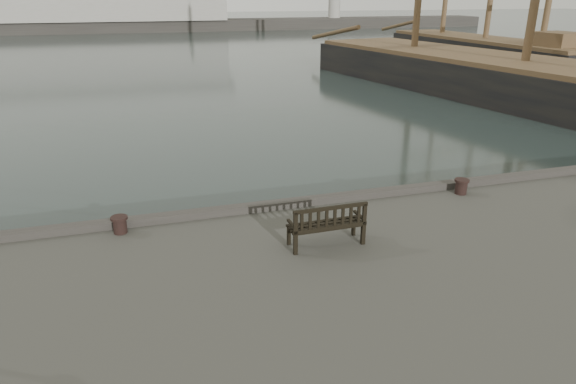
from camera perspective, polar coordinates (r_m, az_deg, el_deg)
name	(u,v)px	position (r m, az deg, el deg)	size (l,w,h in m)	color
ground	(286,259)	(13.74, -0.28, -7.43)	(400.00, 400.00, 0.00)	black
breakwater	(116,7)	(103.59, -18.59, 18.87)	(140.00, 9.50, 12.20)	#383530
bench	(326,232)	(10.93, 4.29, -4.46)	(1.64, 0.58, 0.94)	black
bollard_left	(120,225)	(12.07, -18.18, -3.48)	(0.38, 0.38, 0.39)	black
bollard_right	(461,187)	(14.47, 18.69, 0.58)	(0.39, 0.39, 0.41)	black
tall_ship_main	(521,90)	(37.24, 24.42, 10.29)	(14.20, 39.33, 28.93)	black
tall_ship_far	(483,56)	(56.45, 20.84, 13.91)	(6.36, 26.26, 22.38)	black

